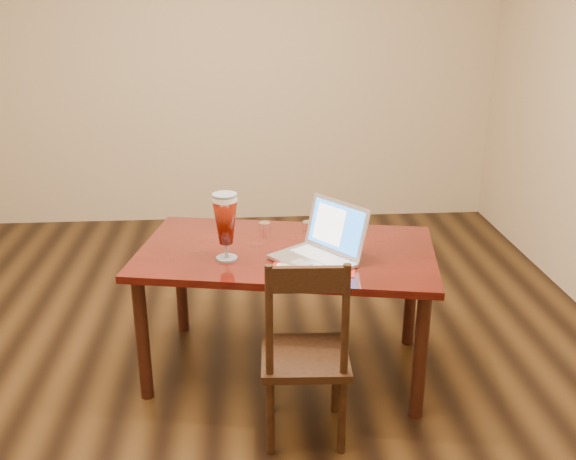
{
  "coord_description": "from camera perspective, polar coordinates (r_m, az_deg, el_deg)",
  "views": [
    {
      "loc": [
        0.16,
        -2.78,
        1.86
      ],
      "look_at": [
        0.36,
        -0.02,
        0.82
      ],
      "focal_mm": 40.0,
      "sensor_mm": 36.0,
      "label": 1
    }
  ],
  "objects": [
    {
      "name": "ground",
      "position": [
        3.35,
        -6.35,
        -13.33
      ],
      "size": [
        5.0,
        5.0,
        0.0
      ],
      "primitive_type": "plane",
      "color": "black",
      "rests_on": "ground"
    },
    {
      "name": "room_shell",
      "position": [
        2.78,
        -7.84,
        18.36
      ],
      "size": [
        4.51,
        5.01,
        2.71
      ],
      "color": "tan",
      "rests_on": "ground"
    },
    {
      "name": "dining_table",
      "position": [
        3.14,
        -0.28,
        -2.84
      ],
      "size": [
        1.56,
        1.06,
        0.99
      ],
      "rotation": [
        0.0,
        0.0,
        -0.19
      ],
      "color": "#470D09",
      "rests_on": "ground"
    },
    {
      "name": "dining_chair",
      "position": [
        2.76,
        1.56,
        -11.05
      ],
      "size": [
        0.39,
        0.37,
        0.88
      ],
      "rotation": [
        0.0,
        0.0,
        -0.05
      ],
      "color": "black",
      "rests_on": "ground"
    }
  ]
}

